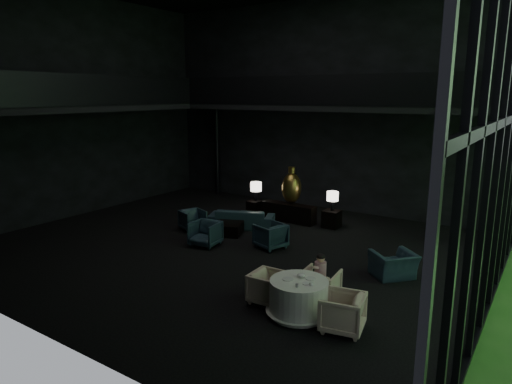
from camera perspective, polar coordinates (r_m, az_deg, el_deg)
The scene contains 34 objects.
floor at distance 13.71m, azimuth -3.31°, elevation -6.92°, with size 14.00×12.00×0.02m, color black.
wall_back at distance 18.10m, azimuth 8.25°, elevation 10.56°, with size 14.00×0.04×8.00m, color black.
wall_front at distance 8.96m, azimuth -27.69°, elevation 7.70°, with size 14.00×0.04×8.00m, color black.
wall_left at distance 18.08m, azimuth -21.75°, elevation 9.82°, with size 0.04×12.00×8.00m, color black.
curtain_wall at distance 10.35m, azimuth 29.12°, elevation 7.98°, with size 0.20×12.00×8.00m, color black, non-canonical shape.
mezzanine_left at distance 17.26m, azimuth -19.83°, elevation 9.89°, with size 2.00×12.00×0.25m, color black.
mezzanine_back at distance 16.77m, azimuth 9.87°, elevation 10.38°, with size 12.00×2.00×0.25m, color black.
railing_left at distance 16.47m, azimuth -17.86°, elevation 12.04°, with size 0.06×12.00×1.00m, color black.
railing_back at distance 15.85m, azimuth 8.44°, elevation 12.50°, with size 12.00×0.06×1.00m, color black.
column_nw at distance 20.67m, azimuth -4.92°, elevation 5.27°, with size 0.24×0.24×4.00m, color black.
column_ne at distance 14.83m, azimuth 21.48°, elevation 1.71°, with size 0.24×0.24×4.00m, color black.
console at distance 16.36m, azimuth 4.09°, elevation -2.57°, with size 2.02×0.46×0.64m, color black.
bronze_urn at distance 16.31m, azimuth 4.46°, elevation 0.55°, with size 0.70×0.70×1.30m.
side_table_left at distance 17.33m, azimuth -0.22°, elevation -1.93°, with size 0.45×0.45×0.50m, color black.
table_lamp_left at distance 17.26m, azimuth -0.00°, elevation 0.58°, with size 0.42×0.42×0.70m.
side_table_right at distance 15.80m, azimuth 9.43°, elevation -3.34°, with size 0.54×0.54×0.59m, color black.
table_lamp_right at distance 15.63m, azimuth 9.55°, elevation -0.62°, with size 0.39×0.39×0.66m.
sofa at distance 15.57m, azimuth -1.78°, elevation -2.83°, with size 2.28×0.67×0.89m, color #1D3848.
lounge_armchair_west at distance 15.41m, azimuth -7.92°, elevation -3.41°, with size 0.71×0.67×0.73m, color #152633.
lounge_armchair_east at distance 13.54m, azimuth 1.82°, elevation -5.24°, with size 0.83×0.78×0.85m, color black.
lounge_armchair_south at distance 13.79m, azimuth -6.37°, elevation -4.96°, with size 0.84×0.79×0.86m, color #263A3E.
window_armchair at distance 11.94m, azimuth 16.83°, elevation -8.36°, with size 0.92×0.60×0.80m, color #17232D.
coffee_table at distance 14.88m, azimuth -3.46°, elevation -4.60°, with size 0.85×0.85×0.38m, color black.
dining_table at distance 9.70m, azimuth 5.35°, elevation -13.25°, with size 1.37×1.37×0.75m.
dining_chair_north at distance 10.32m, azimuth 8.05°, elevation -11.28°, with size 0.77×0.72×0.79m, color beige.
dining_chair_east at distance 9.19m, azimuth 10.75°, elevation -14.24°, with size 0.83×0.78×0.86m, color #C0AF88.
dining_chair_west at distance 10.15m, azimuth 1.61°, elevation -11.71°, with size 0.73×0.68×0.75m, color #CAB793.
child at distance 10.38m, azimuth 8.07°, elevation -9.15°, with size 0.26×0.26×0.56m.
plate_a at distance 9.56m, azimuth 4.00°, elevation -10.81°, with size 0.23×0.23×0.01m, color white.
plate_b at distance 9.62m, azimuth 6.85°, elevation -10.69°, with size 0.21×0.21×0.01m, color white.
saucer at distance 9.38m, azimuth 6.32°, elevation -11.31°, with size 0.17×0.17×0.01m, color white.
coffee_cup at distance 9.31m, azimuth 6.93°, elevation -11.26°, with size 0.09×0.09×0.07m, color white.
cereal_bowl at distance 9.68m, azimuth 5.70°, elevation -10.31°, with size 0.17×0.17×0.08m, color white.
cream_pot at distance 9.21m, azimuth 5.12°, elevation -11.56°, with size 0.06×0.06×0.07m, color #99999E.
Camera 1 is at (7.85, -10.30, 4.49)m, focal length 32.00 mm.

